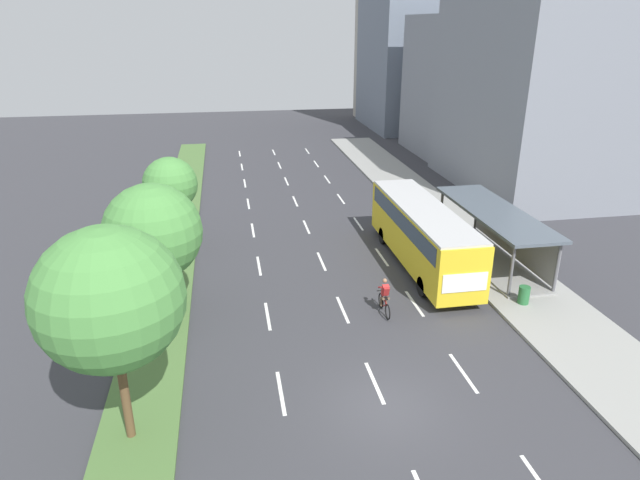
{
  "coord_description": "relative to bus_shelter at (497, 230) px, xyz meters",
  "views": [
    {
      "loc": [
        -4.92,
        -14.88,
        12.44
      ],
      "look_at": [
        -0.04,
        12.93,
        1.2
      ],
      "focal_mm": 30.67,
      "sensor_mm": 36.0,
      "label": 1
    }
  ],
  "objects": [
    {
      "name": "ground_plane",
      "position": [
        -9.53,
        -11.1,
        -1.87
      ],
      "size": [
        140.0,
        140.0,
        0.0
      ],
      "primitive_type": "plane",
      "color": "#38383D"
    },
    {
      "name": "median_strip",
      "position": [
        -17.83,
        8.9,
        -1.81
      ],
      "size": [
        2.6,
        52.0,
        0.12
      ],
      "primitive_type": "cube",
      "color": "#4C7038",
      "rests_on": "ground"
    },
    {
      "name": "sidewalk_right",
      "position": [
        -0.28,
        8.9,
        -1.79
      ],
      "size": [
        4.5,
        52.0,
        0.15
      ],
      "primitive_type": "cube",
      "color": "gray",
      "rests_on": "ground"
    },
    {
      "name": "lane_divider_left",
      "position": [
        -13.03,
        7.23,
        -1.86
      ],
      "size": [
        0.14,
        47.66,
        0.01
      ],
      "color": "white",
      "rests_on": "ground"
    },
    {
      "name": "lane_divider_center",
      "position": [
        -9.53,
        7.23,
        -1.86
      ],
      "size": [
        0.14,
        47.66,
        0.01
      ],
      "color": "white",
      "rests_on": "ground"
    },
    {
      "name": "lane_divider_right",
      "position": [
        -6.03,
        7.23,
        -1.86
      ],
      "size": [
        0.14,
        47.66,
        0.01
      ],
      "color": "white",
      "rests_on": "ground"
    },
    {
      "name": "bus_shelter",
      "position": [
        0.0,
        0.0,
        0.0
      ],
      "size": [
        2.9,
        9.76,
        2.86
      ],
      "color": "gray",
      "rests_on": "sidewalk_right"
    },
    {
      "name": "bus",
      "position": [
        -4.28,
        0.14,
        0.2
      ],
      "size": [
        2.54,
        11.29,
        3.37
      ],
      "color": "yellow",
      "rests_on": "ground"
    },
    {
      "name": "cyclist",
      "position": [
        -7.72,
        -4.69,
        -1.08
      ],
      "size": [
        0.46,
        1.82,
        1.71
      ],
      "color": "black",
      "rests_on": "ground"
    },
    {
      "name": "median_tree_nearest",
      "position": [
        -18.01,
        -11.16,
        3.16
      ],
      "size": [
        4.36,
        4.36,
        7.1
      ],
      "color": "brown",
      "rests_on": "median_strip"
    },
    {
      "name": "median_tree_second",
      "position": [
        -17.74,
        -3.23,
        2.24
      ],
      "size": [
        4.23,
        4.23,
        6.1
      ],
      "color": "brown",
      "rests_on": "median_strip"
    },
    {
      "name": "median_tree_third",
      "position": [
        -17.63,
        4.69,
        2.13
      ],
      "size": [
        3.05,
        3.05,
        5.42
      ],
      "color": "brown",
      "rests_on": "median_strip"
    },
    {
      "name": "trash_bin",
      "position": [
        -1.08,
        -5.15,
        -1.29
      ],
      "size": [
        0.52,
        0.52,
        0.85
      ],
      "primitive_type": "cylinder",
      "color": "#286B38",
      "rests_on": "sidewalk_right"
    },
    {
      "name": "building_near_right",
      "position": [
        9.56,
        13.49,
        6.46
      ],
      "size": [
        11.03,
        15.73,
        16.65
      ],
      "primitive_type": "cube",
      "color": "gray",
      "rests_on": "ground"
    },
    {
      "name": "building_mid_right",
      "position": [
        7.84,
        25.36,
        4.74
      ],
      "size": [
        6.61,
        13.16,
        13.22
      ],
      "primitive_type": "cube",
      "color": "gray",
      "rests_on": "ground"
    },
    {
      "name": "building_far_right",
      "position": [
        7.03,
        41.9,
        11.53
      ],
      "size": [
        6.61,
        14.19,
        26.79
      ],
      "primitive_type": "cube",
      "color": "slate",
      "rests_on": "ground"
    },
    {
      "name": "building_tall_right",
      "position": [
        7.66,
        46.95,
        6.89
      ],
      "size": [
        7.19,
        10.13,
        17.51
      ],
      "primitive_type": "cube",
      "color": "#A39E93",
      "rests_on": "ground"
    }
  ]
}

